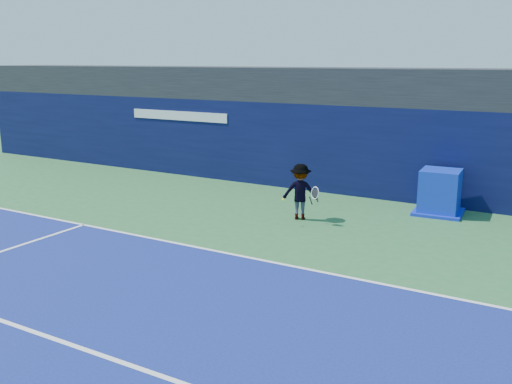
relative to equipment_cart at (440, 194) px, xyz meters
The scene contains 8 objects.
ground 9.78m from the equipment_cart, 109.43° to the right, with size 80.00×80.00×0.00m, color #2D6534.
baseline 7.03m from the equipment_cart, 117.62° to the right, with size 24.00×0.10×0.01m, color white.
service_line 11.68m from the equipment_cart, 106.16° to the right, with size 24.00×0.10×0.01m, color white.
stadium_band 4.98m from the equipment_cart, 144.76° to the left, with size 36.00×3.00×1.20m, color black.
back_wall_assembly 3.61m from the equipment_cart, 158.30° to the left, with size 36.00×1.03×3.00m.
equipment_cart is the anchor object (origin of this frame).
tennis_player 4.23m from the equipment_cart, 141.75° to the right, with size 1.33×0.93×1.61m.
tennis_ball 4.89m from the equipment_cart, 134.27° to the right, with size 0.07×0.07×0.07m.
Camera 1 is at (6.77, -7.75, 4.50)m, focal length 40.00 mm.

